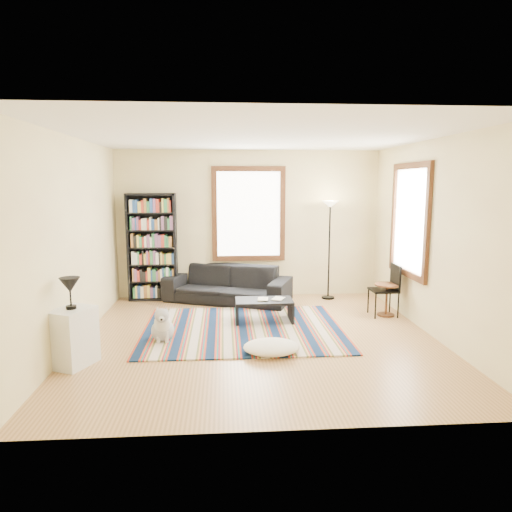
{
  "coord_description": "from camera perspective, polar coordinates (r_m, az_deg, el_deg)",
  "views": [
    {
      "loc": [
        -0.49,
        -6.23,
        2.17
      ],
      "look_at": [
        0.0,
        0.5,
        1.1
      ],
      "focal_mm": 32.0,
      "sensor_mm": 36.0,
      "label": 1
    }
  ],
  "objects": [
    {
      "name": "book_a",
      "position": [
        7.22,
        0.22,
        -5.43
      ],
      "size": [
        0.19,
        0.23,
        0.02
      ],
      "primitive_type": "imported",
      "rotation": [
        0.0,
        0.0,
        -0.12
      ],
      "color": "beige",
      "rests_on": "coffee_table"
    },
    {
      "name": "coffee_table",
      "position": [
        7.28,
        1.01,
        -6.86
      ],
      "size": [
        1.01,
        0.75,
        0.36
      ],
      "primitive_type": "cube",
      "rotation": [
        0.0,
        0.0,
        0.31
      ],
      "color": "black",
      "rests_on": "floor"
    },
    {
      "name": "white_cabinet",
      "position": [
        5.98,
        -21.89,
        -9.39
      ],
      "size": [
        0.55,
        0.61,
        0.7
      ],
      "primitive_type": "cube",
      "rotation": [
        0.0,
        0.0,
        -0.43
      ],
      "color": "silver",
      "rests_on": "floor"
    },
    {
      "name": "floor",
      "position": [
        6.63,
        0.32,
        -10.55
      ],
      "size": [
        5.0,
        5.0,
        0.1
      ],
      "primitive_type": "cube",
      "color": "tan",
      "rests_on": "ground"
    },
    {
      "name": "side_table",
      "position": [
        7.89,
        15.99,
        -5.29
      ],
      "size": [
        0.52,
        0.52,
        0.54
      ],
      "primitive_type": "cylinder",
      "rotation": [
        0.0,
        0.0,
        -0.38
      ],
      "color": "#4E2E13",
      "rests_on": "floor"
    },
    {
      "name": "sofa",
      "position": [
        8.48,
        -3.58,
        -3.51
      ],
      "size": [
        2.46,
        1.67,
        0.67
      ],
      "primitive_type": "imported",
      "rotation": [
        0.0,
        0.0,
        -0.37
      ],
      "color": "black",
      "rests_on": "floor"
    },
    {
      "name": "ceiling",
      "position": [
        6.29,
        0.34,
        15.22
      ],
      "size": [
        5.0,
        5.0,
        0.1
      ],
      "primitive_type": "cube",
      "color": "white",
      "rests_on": "floor"
    },
    {
      "name": "rug",
      "position": [
        6.95,
        -1.66,
        -9.09
      ],
      "size": [
        2.96,
        2.37,
        0.02
      ],
      "primitive_type": "cube",
      "color": "#0C1E3D",
      "rests_on": "floor"
    },
    {
      "name": "dog",
      "position": [
        6.55,
        -11.61,
        -8.23
      ],
      "size": [
        0.4,
        0.53,
        0.5
      ],
      "primitive_type": null,
      "rotation": [
        0.0,
        0.0,
        0.1
      ],
      "color": "silver",
      "rests_on": "floor"
    },
    {
      "name": "bookshelf",
      "position": [
        8.73,
        -12.83,
        1.08
      ],
      "size": [
        0.9,
        0.3,
        2.0
      ],
      "primitive_type": "cube",
      "color": "black",
      "rests_on": "floor"
    },
    {
      "name": "table_lamp",
      "position": [
        5.83,
        -22.2,
        -4.34
      ],
      "size": [
        0.32,
        0.32,
        0.38
      ],
      "primitive_type": null,
      "rotation": [
        0.0,
        0.0,
        -0.43
      ],
      "color": "black",
      "rests_on": "white_cabinet"
    },
    {
      "name": "wall_back",
      "position": [
        8.83,
        -0.96,
        4.0
      ],
      "size": [
        5.0,
        0.1,
        2.8
      ],
      "primitive_type": "cube",
      "color": "#F0E7A2",
      "rests_on": "floor"
    },
    {
      "name": "window_right",
      "position": [
        7.65,
        18.68,
        4.26
      ],
      "size": [
        0.06,
        1.2,
        1.6
      ],
      "primitive_type": "cube",
      "color": "white",
      "rests_on": "wall_right"
    },
    {
      "name": "book_b",
      "position": [
        7.29,
        2.16,
        -5.3
      ],
      "size": [
        0.25,
        0.28,
        0.02
      ],
      "primitive_type": "imported",
      "rotation": [
        0.0,
        0.0,
        -0.46
      ],
      "color": "beige",
      "rests_on": "coffee_table"
    },
    {
      "name": "wall_front",
      "position": [
        3.79,
        3.32,
        -2.72
      ],
      "size": [
        5.0,
        0.1,
        2.8
      ],
      "primitive_type": "cube",
      "color": "#F0E7A2",
      "rests_on": "floor"
    },
    {
      "name": "window_back",
      "position": [
        8.73,
        -0.93,
        5.27
      ],
      "size": [
        1.2,
        0.06,
        1.6
      ],
      "primitive_type": "cube",
      "color": "white",
      "rests_on": "wall_back"
    },
    {
      "name": "folding_chair",
      "position": [
        7.85,
        15.65,
        -4.14
      ],
      "size": [
        0.43,
        0.41,
        0.86
      ],
      "primitive_type": "cube",
      "rotation": [
        0.0,
        0.0,
        0.02
      ],
      "color": "black",
      "rests_on": "floor"
    },
    {
      "name": "wall_left",
      "position": [
        6.61,
        -22.31,
        1.64
      ],
      "size": [
        0.1,
        5.0,
        2.8
      ],
      "primitive_type": "cube",
      "color": "#F0E7A2",
      "rests_on": "floor"
    },
    {
      "name": "wall_right",
      "position": [
        6.97,
        21.73,
        2.03
      ],
      "size": [
        0.1,
        5.0,
        2.8
      ],
      "primitive_type": "cube",
      "color": "#F0E7A2",
      "rests_on": "floor"
    },
    {
      "name": "floor_cushion",
      "position": [
        5.99,
        1.93,
        -11.31
      ],
      "size": [
        0.89,
        0.8,
        0.18
      ],
      "primitive_type": "ellipsoid",
      "rotation": [
        0.0,
        0.0,
        0.42
      ],
      "color": "silver",
      "rests_on": "floor"
    },
    {
      "name": "floor_lamp",
      "position": [
        8.7,
        9.13,
        0.7
      ],
      "size": [
        0.33,
        0.33,
        1.86
      ],
      "primitive_type": null,
      "rotation": [
        0.0,
        0.0,
        -0.1
      ],
      "color": "black",
      "rests_on": "floor"
    }
  ]
}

